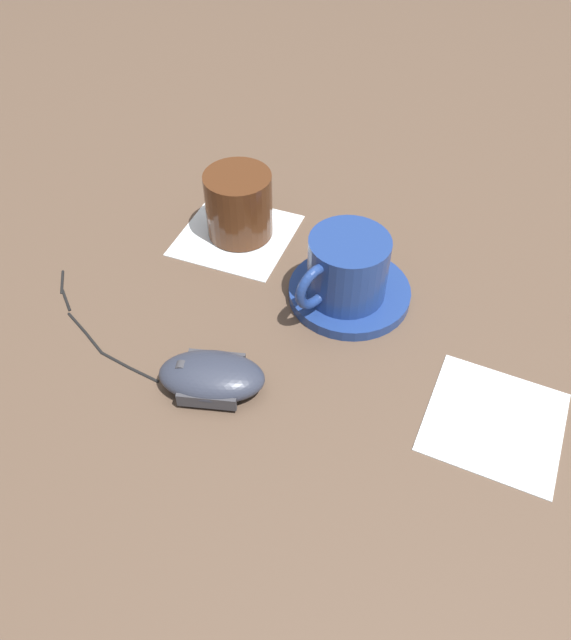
{
  "coord_description": "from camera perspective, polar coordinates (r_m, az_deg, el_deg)",
  "views": [
    {
      "loc": [
        0.07,
        0.48,
        0.48
      ],
      "look_at": [
        0.06,
        0.06,
        0.03
      ],
      "focal_mm": 35.0,
      "sensor_mm": 36.0,
      "label": 1
    }
  ],
  "objects": [
    {
      "name": "computer_mouse",
      "position": [
        0.59,
        -6.78,
        -5.13
      ],
      "size": [
        0.11,
        0.07,
        0.03
      ],
      "color": "#2D3342",
      "rests_on": "ground"
    },
    {
      "name": "ground_plane",
      "position": [
        0.68,
        4.85,
        2.15
      ],
      "size": [
        3.0,
        3.0,
        0.0
      ],
      "primitive_type": "plane",
      "color": "brown"
    },
    {
      "name": "mouse_cable",
      "position": [
        0.68,
        -17.33,
        -0.74
      ],
      "size": [
        0.13,
        0.16,
        0.0
      ],
      "color": "black",
      "rests_on": "ground"
    },
    {
      "name": "napkin_under_glass",
      "position": [
        0.76,
        -4.52,
        7.77
      ],
      "size": [
        0.17,
        0.17,
        0.0
      ],
      "primitive_type": "cube",
      "rotation": [
        0.0,
        0.0,
        -0.39
      ],
      "color": "white",
      "rests_on": "ground"
    },
    {
      "name": "coffee_cup",
      "position": [
        0.65,
        5.57,
        4.74
      ],
      "size": [
        0.1,
        0.09,
        0.07
      ],
      "color": "navy",
      "rests_on": "saucer"
    },
    {
      "name": "saucer",
      "position": [
        0.68,
        5.87,
        2.31
      ],
      "size": [
        0.13,
        0.13,
        0.01
      ],
      "primitive_type": "cylinder",
      "color": "navy",
      "rests_on": "ground"
    },
    {
      "name": "drinking_glass",
      "position": [
        0.74,
        -4.29,
        10.48
      ],
      "size": [
        0.08,
        0.08,
        0.08
      ],
      "primitive_type": "cylinder",
      "color": "#4C2814",
      "rests_on": "napkin_under_glass"
    },
    {
      "name": "napkin_spare",
      "position": [
        0.61,
        18.55,
        -8.76
      ],
      "size": [
        0.16,
        0.16,
        0.0
      ],
      "primitive_type": "cube",
      "rotation": [
        0.0,
        0.0,
        -0.45
      ],
      "color": "white",
      "rests_on": "ground"
    }
  ]
}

